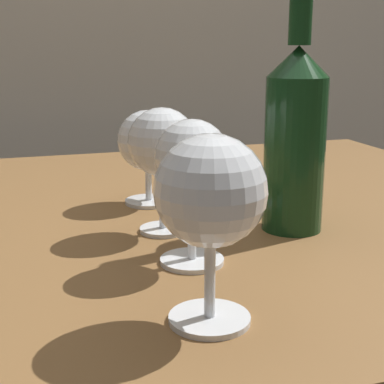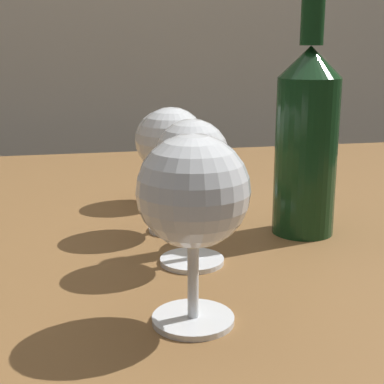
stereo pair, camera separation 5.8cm
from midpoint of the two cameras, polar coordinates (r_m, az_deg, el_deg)
dining_table at (r=0.82m, az=-5.43°, el=-9.36°), size 1.11×0.87×0.78m
wine_glass_rose at (r=0.45m, az=-1.89°, el=-0.46°), size 0.09×0.09×0.15m
wine_glass_empty at (r=0.57m, az=-2.90°, el=2.82°), size 0.07×0.07×0.15m
wine_glass_cabernet at (r=0.67m, az=-5.41°, el=4.56°), size 0.08×0.08×0.15m
wine_glass_white at (r=0.80m, az=-6.44°, el=4.85°), size 0.08×0.08×0.13m
wine_bottle at (r=0.69m, az=7.66°, el=5.54°), size 0.07×0.07×0.29m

